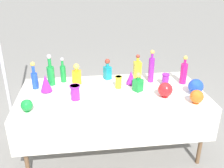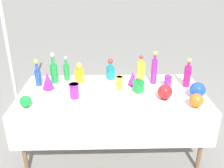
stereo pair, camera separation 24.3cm
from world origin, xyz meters
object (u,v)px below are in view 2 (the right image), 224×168
at_px(tall_bottle_4, 66,71).
at_px(round_bowl_0, 196,100).
at_px(round_bowl_2, 197,90).
at_px(square_decanter_0, 141,70).
at_px(tall_bottle_0, 54,71).
at_px(tall_bottle_3, 187,75).
at_px(fluted_vase_1, 133,78).
at_px(slender_vase_0, 119,82).
at_px(square_decanter_1, 79,74).
at_px(round_bowl_1, 165,92).
at_px(slender_vase_2, 168,81).
at_px(canopy_pole, 9,56).
at_px(square_decanter_3, 110,70).
at_px(tall_bottle_1, 38,75).
at_px(slender_vase_1, 74,90).
at_px(round_bowl_3, 26,101).
at_px(tall_bottle_2, 154,70).
at_px(cardboard_box_behind_left, 114,98).
at_px(square_decanter_2, 138,84).
at_px(fluted_vase_0, 48,81).

relative_size(tall_bottle_4, round_bowl_0, 2.11).
bearing_deg(round_bowl_2, square_decanter_0, 136.59).
xyz_separation_m(tall_bottle_0, square_decanter_0, (1.05, 0.06, -0.02)).
bearing_deg(tall_bottle_3, round_bowl_0, -96.29).
bearing_deg(fluted_vase_1, slender_vase_0, -152.65).
xyz_separation_m(tall_bottle_3, tall_bottle_4, (-1.43, 0.23, -0.02)).
bearing_deg(square_decanter_1, tall_bottle_3, -7.51).
distance_m(round_bowl_1, round_bowl_2, 0.35).
distance_m(slender_vase_2, round_bowl_0, 0.50).
bearing_deg(canopy_pole, tall_bottle_0, -25.43).
bearing_deg(slender_vase_2, slender_vase_0, -179.52).
distance_m(fluted_vase_1, round_bowl_0, 0.79).
relative_size(tall_bottle_3, square_decanter_3, 1.31).
distance_m(tall_bottle_0, tall_bottle_1, 0.19).
height_order(slender_vase_1, slender_vase_2, slender_vase_1).
relative_size(tall_bottle_1, round_bowl_1, 1.97).
distance_m(round_bowl_3, canopy_pole, 1.02).
relative_size(tall_bottle_3, round_bowl_2, 2.01).
distance_m(square_decanter_1, fluted_vase_1, 0.65).
bearing_deg(tall_bottle_1, slender_vase_1, -35.96).
distance_m(slender_vase_0, round_bowl_2, 0.85).
height_order(tall_bottle_0, tall_bottle_2, tall_bottle_2).
xyz_separation_m(tall_bottle_1, canopy_pole, (-0.44, 0.38, 0.12)).
relative_size(tall_bottle_4, round_bowl_2, 1.78).
relative_size(tall_bottle_2, slender_vase_0, 2.80).
height_order(tall_bottle_0, round_bowl_2, tall_bottle_0).
distance_m(fluted_vase_1, cardboard_box_behind_left, 1.01).
xyz_separation_m(slender_vase_0, fluted_vase_1, (0.16, 0.08, 0.01)).
relative_size(tall_bottle_1, square_decanter_3, 1.22).
bearing_deg(round_bowl_1, tall_bottle_1, 164.48).
xyz_separation_m(square_decanter_3, slender_vase_1, (-0.39, -0.51, -0.03)).
bearing_deg(square_decanter_3, tall_bottle_1, -168.50).
xyz_separation_m(tall_bottle_1, square_decanter_2, (1.16, -0.21, -0.04)).
bearing_deg(square_decanter_3, square_decanter_0, -4.34).
relative_size(square_decanter_2, cardboard_box_behind_left, 0.38).
bearing_deg(tall_bottle_2, tall_bottle_0, 177.27).
height_order(tall_bottle_1, tall_bottle_3, tall_bottle_3).
height_order(tall_bottle_4, slender_vase_1, tall_bottle_4).
relative_size(tall_bottle_4, square_decanter_0, 0.98).
relative_size(round_bowl_0, canopy_pole, 0.06).
bearing_deg(round_bowl_3, tall_bottle_3, 14.71).
bearing_deg(square_decanter_2, round_bowl_3, -164.52).
bearing_deg(fluted_vase_0, round_bowl_0, -16.67).
height_order(tall_bottle_2, round_bowl_1, tall_bottle_2).
xyz_separation_m(tall_bottle_0, round_bowl_0, (1.51, -0.66, -0.07)).
distance_m(square_decanter_0, cardboard_box_behind_left, 0.95).
xyz_separation_m(tall_bottle_0, fluted_vase_1, (0.94, -0.11, -0.06)).
bearing_deg(fluted_vase_1, square_decanter_3, 142.70).
distance_m(slender_vase_1, slender_vase_2, 1.08).
bearing_deg(cardboard_box_behind_left, square_decanter_1, -125.09).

